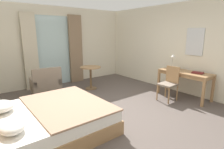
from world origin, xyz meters
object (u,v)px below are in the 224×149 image
bed (47,119)px  writing_desk (185,75)px  desk_chair (170,82)px  round_cafe_table (91,73)px  closed_book (198,73)px  armchair_by_window (46,85)px  desk_lamp (173,59)px

bed → writing_desk: (3.72, -0.49, 0.40)m
desk_chair → round_cafe_table: bearing=118.5°
desk_chair → closed_book: desk_chair is taller
bed → armchair_by_window: bed is taller
bed → closed_book: 3.90m
round_cafe_table → desk_chair: bearing=-61.5°
bed → desk_chair: bed is taller
desk_chair → closed_book: size_ratio=3.41×
bed → round_cafe_table: 2.76m
desk_chair → armchair_by_window: size_ratio=1.05×
desk_chair → closed_book: bearing=-39.9°
desk_chair → closed_book: (0.56, -0.47, 0.25)m
bed → closed_book: size_ratio=7.64×
desk_lamp → round_cafe_table: size_ratio=0.63×
closed_book → round_cafe_table: closed_book is taller
desk_chair → round_cafe_table: (-1.18, 2.18, 0.03)m
writing_desk → armchair_by_window: bearing=141.1°
bed → armchair_by_window: size_ratio=2.35×
desk_lamp → closed_book: desk_lamp is taller
desk_chair → desk_lamp: desk_lamp is taller
armchair_by_window → round_cafe_table: bearing=-6.7°
armchair_by_window → round_cafe_table: (1.41, -0.17, 0.21)m
desk_lamp → armchair_by_window: 3.77m
desk_chair → closed_book: 0.77m
bed → closed_book: bearing=-12.1°
bed → armchair_by_window: bearing=72.4°
desk_lamp → armchair_by_window: size_ratio=0.53×
desk_chair → writing_desk: bearing=-16.1°
armchair_by_window → desk_chair: bearing=-42.2°
writing_desk → desk_chair: bearing=163.9°
bed → round_cafe_table: bed is taller
desk_chair → desk_lamp: size_ratio=1.97×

